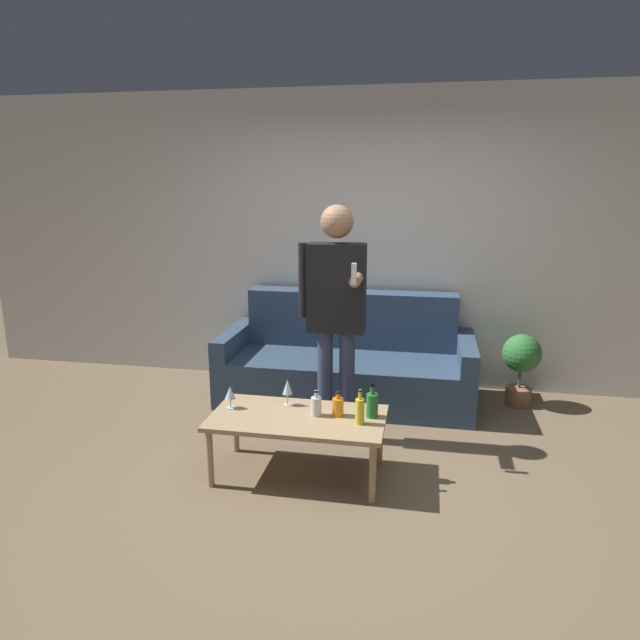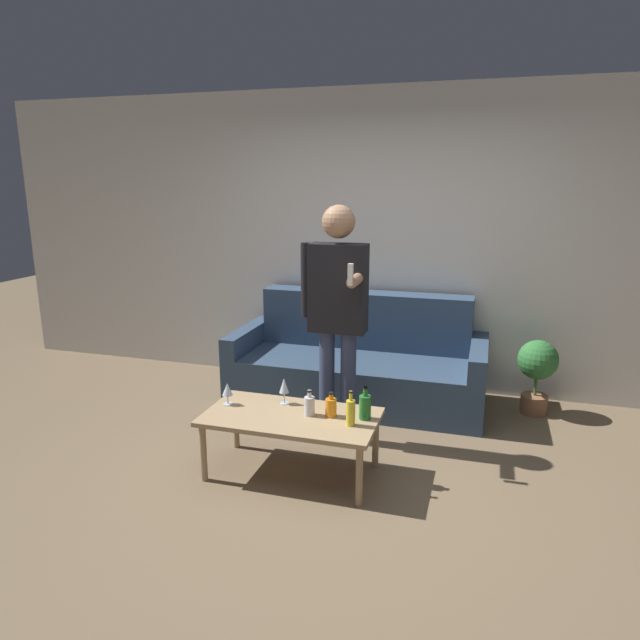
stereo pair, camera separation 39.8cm
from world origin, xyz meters
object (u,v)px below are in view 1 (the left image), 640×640
bottle_orange (316,406)px  person_standing_front (336,304)px  couch (347,363)px  coffee_table (298,422)px

bottle_orange → person_standing_front: 0.78m
couch → person_standing_front: (0.03, -0.87, 0.72)m
couch → coffee_table: bearing=-94.7°
couch → bottle_orange: size_ratio=12.69×
person_standing_front → bottle_orange: bearing=-93.5°
person_standing_front → couch: bearing=92.0°
coffee_table → bottle_orange: bearing=15.6°
coffee_table → bottle_orange: bottle_orange is taller
coffee_table → person_standing_front: 0.90m
bottle_orange → couch: bearing=89.9°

